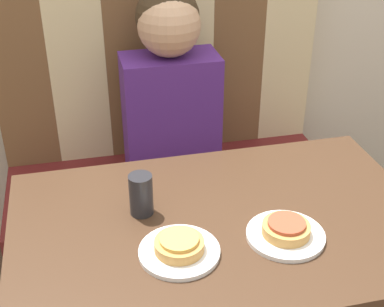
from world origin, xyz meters
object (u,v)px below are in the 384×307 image
(plate_left, at_px, (179,252))
(pizza_right, at_px, (286,228))
(plate_right, at_px, (285,235))
(drinking_cup, at_px, (141,195))
(pizza_left, at_px, (179,244))
(person, at_px, (170,80))

(plate_left, bearing_deg, pizza_right, 0.00)
(plate_right, bearing_deg, plate_left, 180.00)
(plate_right, relative_size, drinking_cup, 1.71)
(pizza_right, bearing_deg, pizza_left, 180.00)
(person, xyz_separation_m, pizza_left, (-0.13, -0.77, -0.09))
(person, relative_size, drinking_cup, 6.27)
(pizza_left, relative_size, drinking_cup, 1.04)
(person, distance_m, pizza_right, 0.79)
(plate_left, relative_size, pizza_right, 1.64)
(plate_left, xyz_separation_m, pizza_right, (0.26, 0.00, 0.02))
(person, xyz_separation_m, drinking_cup, (-0.19, -0.59, -0.06))
(person, height_order, plate_left, person)
(plate_right, relative_size, pizza_right, 1.64)
(plate_left, relative_size, drinking_cup, 1.71)
(plate_right, height_order, pizza_right, pizza_right)
(plate_right, xyz_separation_m, pizza_right, (0.00, 0.00, 0.02))
(plate_left, relative_size, pizza_left, 1.64)
(person, relative_size, plate_left, 3.67)
(person, height_order, pizza_left, person)
(person, bearing_deg, pizza_right, -80.28)
(pizza_right, relative_size, drinking_cup, 1.04)
(plate_right, relative_size, pizza_left, 1.64)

